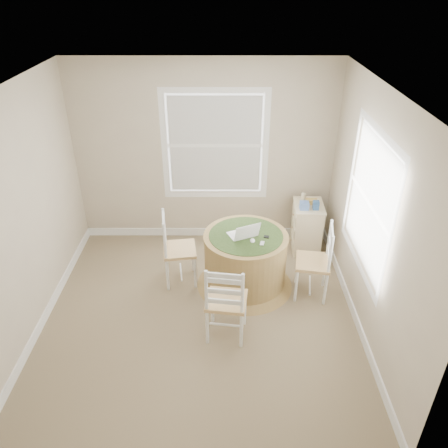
{
  "coord_description": "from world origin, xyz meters",
  "views": [
    {
      "loc": [
        0.28,
        -3.88,
        3.53
      ],
      "look_at": [
        0.27,
        0.45,
        0.98
      ],
      "focal_mm": 35.0,
      "sensor_mm": 36.0,
      "label": 1
    }
  ],
  "objects_px": {
    "round_table": "(245,258)",
    "chair_left": "(180,249)",
    "laptop": "(243,234)",
    "chair_right": "(313,262)",
    "corner_chest": "(306,227)",
    "chair_near": "(227,300)"
  },
  "relations": [
    {
      "from": "round_table",
      "to": "laptop",
      "type": "bearing_deg",
      "value": -145.59
    },
    {
      "from": "round_table",
      "to": "chair_left",
      "type": "distance_m",
      "value": 0.83
    },
    {
      "from": "chair_right",
      "to": "corner_chest",
      "type": "relative_size",
      "value": 1.32
    },
    {
      "from": "round_table",
      "to": "chair_right",
      "type": "bearing_deg",
      "value": 1.2
    },
    {
      "from": "chair_left",
      "to": "corner_chest",
      "type": "xyz_separation_m",
      "value": [
        1.73,
        0.74,
        -0.11
      ]
    },
    {
      "from": "chair_left",
      "to": "chair_near",
      "type": "bearing_deg",
      "value": -157.04
    },
    {
      "from": "chair_near",
      "to": "chair_right",
      "type": "relative_size",
      "value": 1.0
    },
    {
      "from": "chair_left",
      "to": "laptop",
      "type": "distance_m",
      "value": 0.85
    },
    {
      "from": "laptop",
      "to": "round_table",
      "type": "bearing_deg",
      "value": 176.31
    },
    {
      "from": "chair_right",
      "to": "corner_chest",
      "type": "distance_m",
      "value": 1.02
    },
    {
      "from": "chair_near",
      "to": "chair_right",
      "type": "bearing_deg",
      "value": -138.02
    },
    {
      "from": "chair_left",
      "to": "chair_near",
      "type": "height_order",
      "value": "same"
    },
    {
      "from": "corner_chest",
      "to": "chair_left",
      "type": "bearing_deg",
      "value": -154.25
    },
    {
      "from": "laptop",
      "to": "corner_chest",
      "type": "bearing_deg",
      "value": -162.54
    },
    {
      "from": "round_table",
      "to": "laptop",
      "type": "height_order",
      "value": "laptop"
    },
    {
      "from": "chair_near",
      "to": "chair_right",
      "type": "distance_m",
      "value": 1.26
    },
    {
      "from": "chair_left",
      "to": "corner_chest",
      "type": "bearing_deg",
      "value": -75.0
    },
    {
      "from": "chair_near",
      "to": "laptop",
      "type": "relative_size",
      "value": 2.31
    },
    {
      "from": "chair_left",
      "to": "laptop",
      "type": "bearing_deg",
      "value": -105.84
    },
    {
      "from": "round_table",
      "to": "chair_left",
      "type": "xyz_separation_m",
      "value": [
        -0.82,
        0.1,
        0.07
      ]
    },
    {
      "from": "chair_right",
      "to": "chair_left",
      "type": "bearing_deg",
      "value": -89.71
    },
    {
      "from": "corner_chest",
      "to": "round_table",
      "type": "bearing_deg",
      "value": -134.68
    }
  ]
}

